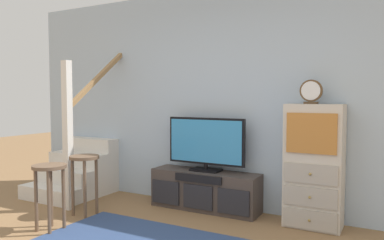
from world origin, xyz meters
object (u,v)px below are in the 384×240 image
object	(u,v)px
television	(206,143)
bar_stool_near	(50,181)
side_cabinet	(314,166)
desk_clock	(311,92)
media_console	(205,190)
bar_stool_far	(84,171)

from	to	relation	value
television	bar_stool_near	world-z (taller)	television
side_cabinet	desk_clock	world-z (taller)	desk_clock
media_console	television	distance (m)	0.58
media_console	bar_stool_near	world-z (taller)	bar_stool_near
desk_clock	bar_stool_far	distance (m)	2.67
desk_clock	bar_stool_near	bearing A→B (deg)	-148.62
media_console	desk_clock	size ratio (longest dim) A/B	5.33
desk_clock	side_cabinet	bearing A→B (deg)	20.44
side_cabinet	bar_stool_near	size ratio (longest dim) A/B	1.91
media_console	bar_stool_near	xyz separation A→B (m)	(-1.06, -1.41, 0.27)
television	bar_stool_near	distance (m)	1.81
media_console	desk_clock	bearing A→B (deg)	-0.22
desk_clock	bar_stool_far	bearing A→B (deg)	-160.32
television	bar_stool_far	distance (m)	1.46
bar_stool_near	bar_stool_far	distance (m)	0.56
television	bar_stool_near	size ratio (longest dim) A/B	1.46
bar_stool_far	media_console	bearing A→B (deg)	36.95
desk_clock	bar_stool_near	xyz separation A→B (m)	(-2.30, -1.40, -0.91)
media_console	desk_clock	xyz separation A→B (m)	(1.23, -0.00, 1.19)
media_console	television	xyz separation A→B (m)	(-0.00, 0.02, 0.58)
television	desk_clock	size ratio (longest dim) A/B	3.94
desk_clock	media_console	bearing A→B (deg)	179.78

